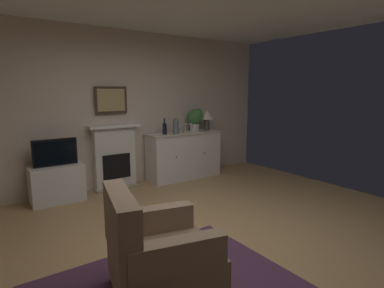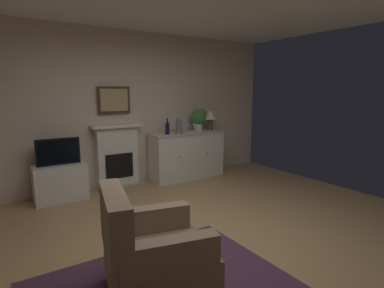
{
  "view_description": "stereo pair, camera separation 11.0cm",
  "coord_description": "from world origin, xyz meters",
  "px_view_note": "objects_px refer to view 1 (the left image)",
  "views": [
    {
      "loc": [
        -1.96,
        -2.44,
        1.66
      ],
      "look_at": [
        0.22,
        0.68,
        1.0
      ],
      "focal_mm": 28.89,
      "sensor_mm": 36.0,
      "label": 1
    },
    {
      "loc": [
        -1.87,
        -2.5,
        1.66
      ],
      "look_at": [
        0.22,
        0.68,
        1.0
      ],
      "focal_mm": 28.89,
      "sensor_mm": 36.0,
      "label": 2
    }
  ],
  "objects_px": {
    "wine_glass_center": "(186,126)",
    "armchair": "(156,254)",
    "sideboard_cabinet": "(184,155)",
    "tv_cabinet": "(57,183)",
    "wine_bottle": "(165,128)",
    "tv_set": "(55,152)",
    "fireplace_unit": "(115,156)",
    "wine_glass_right": "(191,125)",
    "potted_plant_small": "(195,118)",
    "framed_picture": "(111,100)",
    "vase_decorative": "(176,126)",
    "table_lamp": "(207,116)",
    "wine_glass_left": "(182,126)"
  },
  "relations": [
    {
      "from": "framed_picture",
      "to": "wine_glass_left",
      "type": "distance_m",
      "value": 1.36
    },
    {
      "from": "wine_glass_center",
      "to": "armchair",
      "type": "bearing_deg",
      "value": -127.58
    },
    {
      "from": "tv_cabinet",
      "to": "tv_set",
      "type": "height_order",
      "value": "tv_set"
    },
    {
      "from": "wine_glass_left",
      "to": "vase_decorative",
      "type": "distance_m",
      "value": 0.14
    },
    {
      "from": "sideboard_cabinet",
      "to": "vase_decorative",
      "type": "bearing_deg",
      "value": -166.87
    },
    {
      "from": "wine_glass_center",
      "to": "tv_set",
      "type": "relative_size",
      "value": 0.27
    },
    {
      "from": "potted_plant_small",
      "to": "wine_bottle",
      "type": "bearing_deg",
      "value": -175.51
    },
    {
      "from": "tv_cabinet",
      "to": "framed_picture",
      "type": "bearing_deg",
      "value": 12.01
    },
    {
      "from": "fireplace_unit",
      "to": "potted_plant_small",
      "type": "bearing_deg",
      "value": -4.69
    },
    {
      "from": "wine_glass_center",
      "to": "fireplace_unit",
      "type": "bearing_deg",
      "value": 172.75
    },
    {
      "from": "fireplace_unit",
      "to": "framed_picture",
      "type": "bearing_deg",
      "value": 90.0
    },
    {
      "from": "sideboard_cabinet",
      "to": "potted_plant_small",
      "type": "bearing_deg",
      "value": 8.73
    },
    {
      "from": "fireplace_unit",
      "to": "wine_glass_right",
      "type": "xyz_separation_m",
      "value": [
        1.46,
        -0.18,
        0.46
      ]
    },
    {
      "from": "armchair",
      "to": "tv_set",
      "type": "bearing_deg",
      "value": 93.28
    },
    {
      "from": "tv_cabinet",
      "to": "vase_decorative",
      "type": "bearing_deg",
      "value": -1.79
    },
    {
      "from": "wine_glass_right",
      "to": "potted_plant_small",
      "type": "height_order",
      "value": "potted_plant_small"
    },
    {
      "from": "wine_glass_left",
      "to": "tv_cabinet",
      "type": "height_order",
      "value": "wine_glass_left"
    },
    {
      "from": "tv_cabinet",
      "to": "wine_bottle",
      "type": "bearing_deg",
      "value": -0.82
    },
    {
      "from": "framed_picture",
      "to": "table_lamp",
      "type": "xyz_separation_m",
      "value": [
        1.86,
        -0.22,
        -0.34
      ]
    },
    {
      "from": "armchair",
      "to": "wine_glass_center",
      "type": "bearing_deg",
      "value": 52.42
    },
    {
      "from": "vase_decorative",
      "to": "armchair",
      "type": "bearing_deg",
      "value": -124.74
    },
    {
      "from": "framed_picture",
      "to": "wine_glass_right",
      "type": "xyz_separation_m",
      "value": [
        1.46,
        -0.23,
        -0.5
      ]
    },
    {
      "from": "framed_picture",
      "to": "vase_decorative",
      "type": "height_order",
      "value": "framed_picture"
    },
    {
      "from": "vase_decorative",
      "to": "wine_glass_right",
      "type": "bearing_deg",
      "value": 7.26
    },
    {
      "from": "wine_glass_right",
      "to": "tv_set",
      "type": "height_order",
      "value": "wine_glass_right"
    },
    {
      "from": "framed_picture",
      "to": "wine_glass_right",
      "type": "relative_size",
      "value": 3.33
    },
    {
      "from": "framed_picture",
      "to": "wine_bottle",
      "type": "relative_size",
      "value": 1.9
    },
    {
      "from": "wine_glass_center",
      "to": "tv_cabinet",
      "type": "xyz_separation_m",
      "value": [
        -2.33,
        0.01,
        -0.72
      ]
    },
    {
      "from": "sideboard_cabinet",
      "to": "potted_plant_small",
      "type": "distance_m",
      "value": 0.76
    },
    {
      "from": "wine_bottle",
      "to": "wine_glass_center",
      "type": "bearing_deg",
      "value": 2.03
    },
    {
      "from": "framed_picture",
      "to": "vase_decorative",
      "type": "xyz_separation_m",
      "value": [
        1.1,
        -0.27,
        -0.48
      ]
    },
    {
      "from": "table_lamp",
      "to": "tv_set",
      "type": "relative_size",
      "value": 0.65
    },
    {
      "from": "table_lamp",
      "to": "vase_decorative",
      "type": "height_order",
      "value": "table_lamp"
    },
    {
      "from": "table_lamp",
      "to": "armchair",
      "type": "height_order",
      "value": "table_lamp"
    },
    {
      "from": "wine_bottle",
      "to": "armchair",
      "type": "relative_size",
      "value": 0.3
    },
    {
      "from": "wine_glass_right",
      "to": "tv_set",
      "type": "distance_m",
      "value": 2.45
    },
    {
      "from": "table_lamp",
      "to": "potted_plant_small",
      "type": "bearing_deg",
      "value": 169.64
    },
    {
      "from": "wine_glass_center",
      "to": "armchair",
      "type": "relative_size",
      "value": 0.17
    },
    {
      "from": "fireplace_unit",
      "to": "tv_set",
      "type": "relative_size",
      "value": 1.77
    },
    {
      "from": "framed_picture",
      "to": "vase_decorative",
      "type": "relative_size",
      "value": 1.96
    },
    {
      "from": "wine_glass_left",
      "to": "armchair",
      "type": "height_order",
      "value": "wine_glass_left"
    },
    {
      "from": "fireplace_unit",
      "to": "wine_glass_right",
      "type": "height_order",
      "value": "fireplace_unit"
    },
    {
      "from": "table_lamp",
      "to": "potted_plant_small",
      "type": "height_order",
      "value": "potted_plant_small"
    },
    {
      "from": "vase_decorative",
      "to": "potted_plant_small",
      "type": "bearing_deg",
      "value": 10.6
    },
    {
      "from": "sideboard_cabinet",
      "to": "tv_cabinet",
      "type": "bearing_deg",
      "value": 179.62
    },
    {
      "from": "table_lamp",
      "to": "potted_plant_small",
      "type": "xyz_separation_m",
      "value": [
        -0.25,
        0.05,
        -0.02
      ]
    },
    {
      "from": "table_lamp",
      "to": "wine_glass_right",
      "type": "xyz_separation_m",
      "value": [
        -0.39,
        -0.0,
        -0.16
      ]
    },
    {
      "from": "armchair",
      "to": "framed_picture",
      "type": "bearing_deg",
      "value": 74.97
    },
    {
      "from": "vase_decorative",
      "to": "tv_set",
      "type": "xyz_separation_m",
      "value": [
        -2.08,
        0.04,
        -0.26
      ]
    },
    {
      "from": "wine_bottle",
      "to": "tv_set",
      "type": "distance_m",
      "value": 1.87
    }
  ]
}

